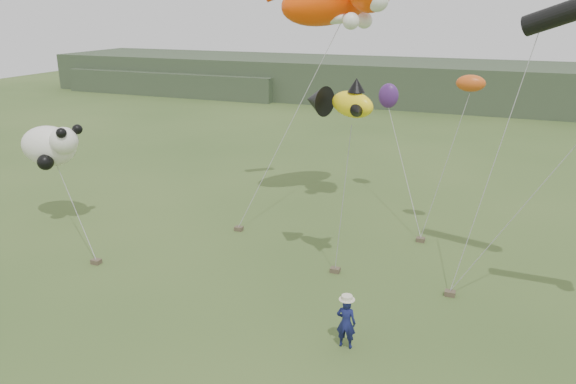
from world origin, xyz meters
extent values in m
plane|color=#385123|center=(0.00, 0.00, 0.00)|extent=(120.00, 120.00, 0.00)
cube|color=#2D3D28|center=(0.00, 45.00, 2.00)|extent=(90.00, 12.00, 4.00)
cube|color=#2D3D28|center=(-30.00, 42.00, 1.25)|extent=(25.00, 8.00, 2.50)
imported|color=#14194D|center=(1.51, 0.14, 0.77)|extent=(0.57, 0.38, 1.54)
cube|color=brown|center=(-5.25, 6.87, 0.09)|extent=(0.34, 0.27, 0.18)
cube|color=brown|center=(-0.16, 4.56, 0.09)|extent=(0.34, 0.27, 0.18)
cube|color=brown|center=(3.93, 4.32, 0.09)|extent=(0.34, 0.27, 0.18)
cube|color=brown|center=(-8.76, 1.89, 0.09)|extent=(0.34, 0.27, 0.18)
cube|color=brown|center=(2.27, 8.58, 0.09)|extent=(0.34, 0.27, 0.18)
sphere|color=white|center=(-0.26, 9.64, 9.46)|extent=(0.87, 0.87, 0.87)
ellipsoid|color=white|center=(-2.39, 10.61, 8.78)|extent=(1.70, 0.85, 0.53)
sphere|color=white|center=(-1.23, 9.35, 8.69)|extent=(0.68, 0.68, 0.68)
sphere|color=white|center=(-1.03, 10.71, 8.69)|extent=(0.68, 0.68, 0.68)
ellipsoid|color=yellow|center=(0.34, 4.25, 6.23)|extent=(1.77, 1.23, 0.94)
cone|color=black|center=(-1.02, 4.59, 6.23)|extent=(1.11, 1.24, 1.02)
cone|color=black|center=(0.45, 4.25, 6.85)|extent=(0.57, 0.57, 0.45)
cone|color=black|center=(0.68, 3.69, 6.11)|extent=(0.60, 0.63, 0.45)
cone|color=black|center=(0.68, 4.82, 6.11)|extent=(0.60, 0.63, 0.45)
ellipsoid|color=white|center=(-13.31, 4.83, 3.50)|extent=(2.62, 1.75, 1.75)
sphere|color=white|center=(-12.14, 4.54, 3.89)|extent=(1.16, 1.16, 1.16)
sphere|color=black|center=(-11.85, 4.15, 4.32)|extent=(0.43, 0.43, 0.43)
sphere|color=black|center=(-11.75, 4.97, 4.32)|extent=(0.43, 0.43, 0.43)
sphere|color=black|center=(-12.82, 4.05, 3.01)|extent=(0.68, 0.68, 0.68)
sphere|color=black|center=(-14.08, 5.12, 3.11)|extent=(0.68, 0.68, 0.68)
ellipsoid|color=#D35418|center=(3.58, 9.24, 6.47)|extent=(1.09, 0.64, 0.64)
ellipsoid|color=#492169|center=(-0.47, 13.77, 5.14)|extent=(0.97, 0.65, 1.19)
camera|label=1|loc=(5.14, -13.30, 9.20)|focal=35.00mm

